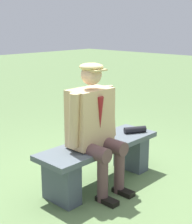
# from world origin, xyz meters

# --- Properties ---
(ground_plane) EXTENTS (30.00, 30.00, 0.00)m
(ground_plane) POSITION_xyz_m (0.00, 0.00, 0.00)
(ground_plane) COLOR #587344
(bench) EXTENTS (1.48, 0.47, 0.48)m
(bench) POSITION_xyz_m (0.00, 0.00, 0.30)
(bench) COLOR #4D575E
(bench) RESTS_ON ground
(seated_man) EXTENTS (0.63, 0.61, 1.34)m
(seated_man) POSITION_xyz_m (0.15, 0.06, 0.74)
(seated_man) COLOR tan
(seated_man) RESTS_ON ground
(rolled_magazine) EXTENTS (0.26, 0.19, 0.08)m
(rolled_magazine) POSITION_xyz_m (-0.53, 0.07, 0.51)
(rolled_magazine) COLOR black
(rolled_magazine) RESTS_ON bench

